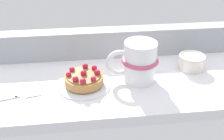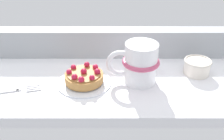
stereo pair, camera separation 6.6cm
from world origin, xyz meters
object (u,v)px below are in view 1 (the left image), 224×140
coffee_mug (138,62)px  dessert_fork (5,99)px  dessert_plate (84,84)px  sugar_bowl (192,62)px  raspberry_tart (84,78)px

coffee_mug → dessert_fork: coffee_mug is taller
coffee_mug → dessert_fork: size_ratio=0.81×
dessert_plate → coffee_mug: size_ratio=1.03×
dessert_plate → sugar_bowl: size_ratio=1.89×
dessert_plate → dessert_fork: same height
dessert_plate → sugar_bowl: (29.52, 4.76, 1.83)cm
coffee_mug → sugar_bowl: size_ratio=1.84×
raspberry_tart → sugar_bowl: 29.90cm
coffee_mug → sugar_bowl: bearing=13.6°
raspberry_tart → coffee_mug: (13.72, 0.96, 3.26)cm
raspberry_tart → sugar_bowl: raspberry_tart is taller
coffee_mug → dessert_fork: 32.74cm
dessert_plate → coffee_mug: bearing=3.9°
dessert_fork → sugar_bowl: (47.77, 8.77, 1.86)cm
raspberry_tart → dessert_fork: size_ratio=0.59×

